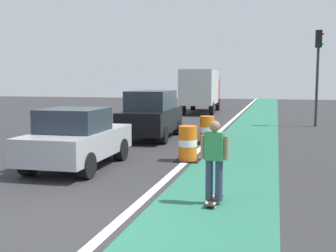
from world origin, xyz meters
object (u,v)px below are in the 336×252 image
(traffic_barrel_mid, at_px, (207,130))
(traffic_light_corner, at_px, (318,61))
(traffic_barrel_front, at_px, (188,144))
(skateboarder_on_lane, at_px, (214,159))
(parked_suv_second, at_px, (152,114))
(delivery_truck_down_block, at_px, (201,89))
(parked_sedan_nearest, at_px, (77,139))

(traffic_barrel_mid, xyz_separation_m, traffic_light_corner, (4.67, 7.54, 2.97))
(traffic_barrel_front, bearing_deg, traffic_light_corner, 67.29)
(skateboarder_on_lane, bearing_deg, traffic_barrel_mid, 100.30)
(parked_suv_second, xyz_separation_m, delivery_truck_down_block, (-0.47, 14.63, 0.81))
(parked_sedan_nearest, bearing_deg, parked_suv_second, 87.12)
(skateboarder_on_lane, distance_m, traffic_barrel_mid, 8.03)
(parked_suv_second, xyz_separation_m, traffic_barrel_mid, (2.53, -0.89, -0.50))
(parked_suv_second, bearing_deg, traffic_light_corner, 42.75)
(parked_suv_second, bearing_deg, parked_sedan_nearest, -92.88)
(traffic_barrel_front, relative_size, delivery_truck_down_block, 0.14)
(parked_sedan_nearest, distance_m, traffic_barrel_front, 3.34)
(parked_sedan_nearest, relative_size, traffic_barrel_front, 3.80)
(traffic_barrel_front, xyz_separation_m, traffic_light_corner, (4.68, 11.18, 2.97))
(skateboarder_on_lane, height_order, delivery_truck_down_block, delivery_truck_down_block)
(traffic_barrel_mid, bearing_deg, skateboarder_on_lane, -79.70)
(traffic_barrel_mid, bearing_deg, parked_suv_second, 160.70)
(delivery_truck_down_block, height_order, traffic_light_corner, traffic_light_corner)
(traffic_barrel_front, relative_size, traffic_barrel_mid, 1.00)
(traffic_light_corner, bearing_deg, delivery_truck_down_block, 133.89)
(skateboarder_on_lane, relative_size, delivery_truck_down_block, 0.22)
(traffic_barrel_front, height_order, traffic_light_corner, traffic_light_corner)
(skateboarder_on_lane, xyz_separation_m, traffic_light_corner, (3.24, 15.44, 2.59))
(skateboarder_on_lane, bearing_deg, delivery_truck_down_block, 100.72)
(parked_suv_second, bearing_deg, traffic_barrel_mid, -19.30)
(parked_suv_second, xyz_separation_m, traffic_light_corner, (7.20, 6.66, 2.47))
(parked_sedan_nearest, bearing_deg, delivery_truck_down_block, 90.42)
(parked_suv_second, height_order, traffic_barrel_mid, parked_suv_second)
(parked_suv_second, height_order, delivery_truck_down_block, delivery_truck_down_block)
(traffic_barrel_mid, bearing_deg, traffic_barrel_front, -90.05)
(skateboarder_on_lane, height_order, traffic_barrel_front, skateboarder_on_lane)
(delivery_truck_down_block, bearing_deg, traffic_light_corner, -46.11)
(skateboarder_on_lane, bearing_deg, traffic_light_corner, 78.15)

